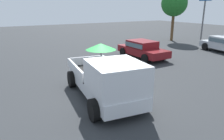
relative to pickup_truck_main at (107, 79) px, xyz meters
The scene contains 5 objects.
ground_plane 1.08m from the pickup_truck_main, behind, with size 80.00×80.00×0.00m, color #2D3033.
pickup_truck_main is the anchor object (origin of this frame).
parked_sedan_far 8.26m from the pickup_truck_main, 131.59° to the left, with size 4.34×2.06×1.33m.
motel_sign 18.03m from the pickup_truck_main, 115.83° to the left, with size 1.40×0.16×5.30m.
tree_by_lot 18.48m from the pickup_truck_main, 126.14° to the left, with size 2.91×2.91×5.64m.
Camera 1 is at (7.57, -4.00, 3.80)m, focal length 33.86 mm.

